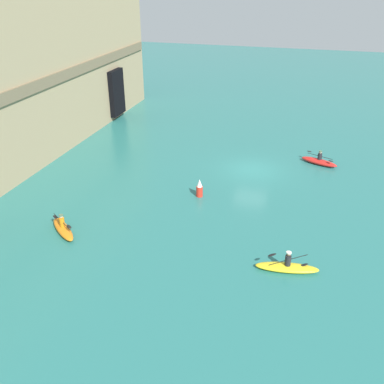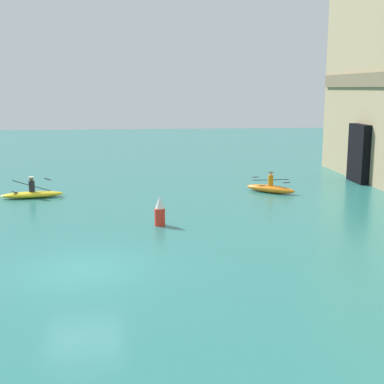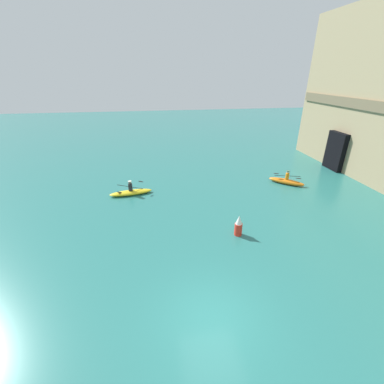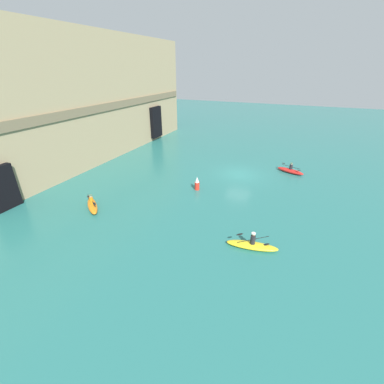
{
  "view_description": "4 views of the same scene",
  "coord_description": "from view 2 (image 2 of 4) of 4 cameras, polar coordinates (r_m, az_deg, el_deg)",
  "views": [
    {
      "loc": [
        -30.07,
        -3.97,
        13.64
      ],
      "look_at": [
        -7.81,
        2.55,
        1.61
      ],
      "focal_mm": 40.0,
      "sensor_mm": 36.0,
      "label": 1
    },
    {
      "loc": [
        16.64,
        1.77,
        5.7
      ],
      "look_at": [
        -5.61,
        4.16,
        1.35
      ],
      "focal_mm": 50.0,
      "sensor_mm": 36.0,
      "label": 2
    },
    {
      "loc": [
        6.65,
        -1.88,
        8.61
      ],
      "look_at": [
        -8.99,
        0.64,
        1.2
      ],
      "focal_mm": 24.0,
      "sensor_mm": 36.0,
      "label": 3
    },
    {
      "loc": [
        -25.32,
        -5.36,
        10.36
      ],
      "look_at": [
        -7.66,
        2.25,
        0.9
      ],
      "focal_mm": 24.0,
      "sensor_mm": 36.0,
      "label": 4
    }
  ],
  "objects": [
    {
      "name": "ground_plane",
      "position": [
        17.67,
        -11.66,
        -8.05
      ],
      "size": [
        120.0,
        120.0,
        0.0
      ],
      "primitive_type": "plane",
      "color": "#28706B"
    },
    {
      "name": "kayak_orange",
      "position": [
        29.96,
        8.36,
        0.41
      ],
      "size": [
        2.42,
        2.65,
        1.18
      ],
      "rotation": [
        0.0,
        0.0,
        0.86
      ],
      "color": "orange",
      "rests_on": "ground"
    },
    {
      "name": "kayak_yellow",
      "position": [
        29.51,
        -16.69,
        -0.19
      ],
      "size": [
        1.28,
        3.29,
        1.13
      ],
      "rotation": [
        0.0,
        0.0,
        4.86
      ],
      "color": "yellow",
      "rests_on": "ground"
    },
    {
      "name": "marker_buoy",
      "position": [
        22.53,
        -3.46,
        -2.13
      ],
      "size": [
        0.45,
        0.45,
        1.27
      ],
      "color": "red",
      "rests_on": "ground"
    }
  ]
}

